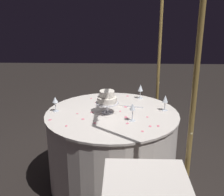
{
  "coord_description": "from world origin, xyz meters",
  "views": [
    {
      "loc": [
        2.59,
        0.08,
        1.8
      ],
      "look_at": [
        0.0,
        0.0,
        0.92
      ],
      "focal_mm": 46.1,
      "sensor_mm": 36.0,
      "label": 1
    }
  ],
  "objects_px": {
    "wine_glass_2": "(55,101)",
    "main_table": "(112,148)",
    "tiered_cake": "(107,99)",
    "wine_glass_1": "(133,108)",
    "decorative_arch": "(174,34)",
    "wine_glass_0": "(140,88)",
    "wine_glass_3": "(165,100)",
    "cake_knife": "(127,106)"
  },
  "relations": [
    {
      "from": "wine_glass_2",
      "to": "main_table",
      "type": "bearing_deg",
      "value": 86.84
    },
    {
      "from": "main_table",
      "to": "tiered_cake",
      "type": "relative_size",
      "value": 5.75
    },
    {
      "from": "main_table",
      "to": "wine_glass_2",
      "type": "bearing_deg",
      "value": -93.16
    },
    {
      "from": "tiered_cake",
      "to": "wine_glass_1",
      "type": "relative_size",
      "value": 1.34
    },
    {
      "from": "wine_glass_1",
      "to": "wine_glass_2",
      "type": "relative_size",
      "value": 1.14
    },
    {
      "from": "decorative_arch",
      "to": "wine_glass_0",
      "type": "height_order",
      "value": "decorative_arch"
    },
    {
      "from": "wine_glass_1",
      "to": "wine_glass_2",
      "type": "xyz_separation_m",
      "value": [
        -0.22,
        -0.74,
        -0.02
      ]
    },
    {
      "from": "decorative_arch",
      "to": "main_table",
      "type": "distance_m",
      "value": 1.26
    },
    {
      "from": "wine_glass_3",
      "to": "wine_glass_1",
      "type": "bearing_deg",
      "value": -50.56
    },
    {
      "from": "wine_glass_2",
      "to": "wine_glass_3",
      "type": "bearing_deg",
      "value": 92.95
    },
    {
      "from": "tiered_cake",
      "to": "wine_glass_1",
      "type": "xyz_separation_m",
      "value": [
        0.18,
        0.24,
        -0.02
      ]
    },
    {
      "from": "decorative_arch",
      "to": "cake_knife",
      "type": "height_order",
      "value": "decorative_arch"
    },
    {
      "from": "decorative_arch",
      "to": "wine_glass_2",
      "type": "bearing_deg",
      "value": -91.55
    },
    {
      "from": "tiered_cake",
      "to": "wine_glass_3",
      "type": "distance_m",
      "value": 0.58
    },
    {
      "from": "decorative_arch",
      "to": "main_table",
      "type": "bearing_deg",
      "value": -89.9
    },
    {
      "from": "decorative_arch",
      "to": "wine_glass_1",
      "type": "distance_m",
      "value": 0.75
    },
    {
      "from": "wine_glass_0",
      "to": "wine_glass_2",
      "type": "distance_m",
      "value": 0.95
    },
    {
      "from": "wine_glass_0",
      "to": "wine_glass_1",
      "type": "relative_size",
      "value": 0.95
    },
    {
      "from": "decorative_arch",
      "to": "wine_glass_3",
      "type": "bearing_deg",
      "value": -165.26
    },
    {
      "from": "main_table",
      "to": "wine_glass_1",
      "type": "bearing_deg",
      "value": 45.57
    },
    {
      "from": "wine_glass_2",
      "to": "wine_glass_3",
      "type": "height_order",
      "value": "wine_glass_3"
    },
    {
      "from": "wine_glass_2",
      "to": "cake_knife",
      "type": "relative_size",
      "value": 0.51
    },
    {
      "from": "wine_glass_0",
      "to": "decorative_arch",
      "type": "bearing_deg",
      "value": 28.19
    },
    {
      "from": "wine_glass_0",
      "to": "wine_glass_2",
      "type": "height_order",
      "value": "wine_glass_0"
    },
    {
      "from": "wine_glass_1",
      "to": "cake_knife",
      "type": "relative_size",
      "value": 0.58
    },
    {
      "from": "wine_glass_1",
      "to": "wine_glass_3",
      "type": "relative_size",
      "value": 1.06
    },
    {
      "from": "decorative_arch",
      "to": "tiered_cake",
      "type": "xyz_separation_m",
      "value": [
        0.0,
        -0.59,
        -0.61
      ]
    },
    {
      "from": "decorative_arch",
      "to": "wine_glass_3",
      "type": "xyz_separation_m",
      "value": [
        -0.09,
        -0.02,
        -0.64
      ]
    },
    {
      "from": "cake_knife",
      "to": "decorative_arch",
      "type": "bearing_deg",
      "value": 64.44
    },
    {
      "from": "main_table",
      "to": "tiered_cake",
      "type": "distance_m",
      "value": 0.53
    },
    {
      "from": "wine_glass_1",
      "to": "wine_glass_3",
      "type": "distance_m",
      "value": 0.43
    },
    {
      "from": "decorative_arch",
      "to": "cake_knife",
      "type": "xyz_separation_m",
      "value": [
        -0.19,
        -0.39,
        -0.75
      ]
    },
    {
      "from": "decorative_arch",
      "to": "tiered_cake",
      "type": "bearing_deg",
      "value": -89.6
    },
    {
      "from": "wine_glass_2",
      "to": "cake_knife",
      "type": "height_order",
      "value": "wine_glass_2"
    },
    {
      "from": "wine_glass_3",
      "to": "main_table",
      "type": "bearing_deg",
      "value": -80.6
    },
    {
      "from": "main_table",
      "to": "decorative_arch",
      "type": "bearing_deg",
      "value": 90.1
    },
    {
      "from": "wine_glass_3",
      "to": "cake_knife",
      "type": "height_order",
      "value": "wine_glass_3"
    },
    {
      "from": "main_table",
      "to": "cake_knife",
      "type": "relative_size",
      "value": 4.44
    },
    {
      "from": "wine_glass_0",
      "to": "wine_glass_3",
      "type": "xyz_separation_m",
      "value": [
        0.37,
        0.22,
        -0.0
      ]
    },
    {
      "from": "cake_knife",
      "to": "wine_glass_0",
      "type": "bearing_deg",
      "value": 151.06
    },
    {
      "from": "wine_glass_2",
      "to": "cake_knife",
      "type": "bearing_deg",
      "value": 102.51
    },
    {
      "from": "decorative_arch",
      "to": "wine_glass_2",
      "type": "xyz_separation_m",
      "value": [
        -0.03,
        -1.1,
        -0.65
      ]
    }
  ]
}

